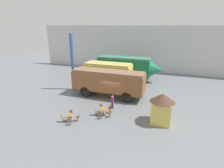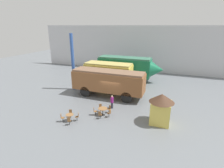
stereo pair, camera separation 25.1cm
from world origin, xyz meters
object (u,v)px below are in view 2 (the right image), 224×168
(passenger_coach_vintage, at_px, (108,72))
(ticket_kiosk, at_px, (161,107))
(passenger_coach_wooden, at_px, (108,81))
(cafe_chair_0, at_px, (101,107))
(streamlined_locomotive, at_px, (129,67))
(cafe_table_near, at_px, (103,110))
(cafe_table_mid, at_px, (70,116))
(visitor_person, at_px, (112,101))

(passenger_coach_vintage, relative_size, ticket_kiosk, 2.41)
(passenger_coach_wooden, bearing_deg, cafe_chair_0, -79.18)
(streamlined_locomotive, relative_size, ticket_kiosk, 3.63)
(passenger_coach_wooden, height_order, cafe_table_near, passenger_coach_wooden)
(ticket_kiosk, bearing_deg, cafe_chair_0, 178.88)
(cafe_chair_0, relative_size, ticket_kiosk, 0.29)
(passenger_coach_vintage, height_order, cafe_table_near, passenger_coach_vintage)
(cafe_chair_0, bearing_deg, cafe_table_mid, -73.95)
(cafe_chair_0, height_order, ticket_kiosk, ticket_kiosk)
(cafe_table_mid, height_order, ticket_kiosk, ticket_kiosk)
(cafe_chair_0, distance_m, ticket_kiosk, 6.44)
(passenger_coach_vintage, height_order, passenger_coach_wooden, passenger_coach_vintage)
(cafe_chair_0, bearing_deg, passenger_coach_wooden, 150.72)
(passenger_coach_vintage, xyz_separation_m, cafe_table_near, (3.04, -9.26, -1.46))
(passenger_coach_vintage, bearing_deg, cafe_chair_0, -73.85)
(passenger_coach_wooden, relative_size, ticket_kiosk, 3.14)
(streamlined_locomotive, xyz_separation_m, passenger_coach_wooden, (-0.63, -8.08, -0.15))
(cafe_table_near, xyz_separation_m, cafe_chair_0, (-0.55, 0.65, -0.12))
(streamlined_locomotive, bearing_deg, cafe_chair_0, -89.10)
(passenger_coach_wooden, distance_m, cafe_chair_0, 4.70)
(cafe_table_mid, bearing_deg, ticket_kiosk, 18.79)
(passenger_coach_vintage, height_order, ticket_kiosk, passenger_coach_vintage)
(cafe_table_near, relative_size, cafe_chair_0, 1.11)
(passenger_coach_wooden, distance_m, cafe_table_mid, 7.53)
(passenger_coach_vintage, bearing_deg, ticket_kiosk, -44.70)
(passenger_coach_vintage, bearing_deg, cafe_table_near, -71.81)
(streamlined_locomotive, distance_m, cafe_table_near, 13.17)
(streamlined_locomotive, height_order, cafe_chair_0, streamlined_locomotive)
(streamlined_locomotive, xyz_separation_m, cafe_table_mid, (-1.79, -15.34, -1.78))
(cafe_table_near, distance_m, cafe_table_mid, 3.42)
(passenger_coach_vintage, height_order, cafe_chair_0, passenger_coach_vintage)
(cafe_table_mid, xyz_separation_m, ticket_kiosk, (8.31, 2.83, 1.12))
(cafe_chair_0, bearing_deg, passenger_coach_vintage, 156.05)
(passenger_coach_vintage, xyz_separation_m, passenger_coach_wooden, (1.67, -4.30, 0.09))
(streamlined_locomotive, bearing_deg, ticket_kiosk, -62.46)
(ticket_kiosk, bearing_deg, passenger_coach_wooden, 148.21)
(cafe_table_mid, distance_m, visitor_person, 5.04)
(cafe_table_near, bearing_deg, visitor_person, 79.37)
(ticket_kiosk, bearing_deg, streamlined_locomotive, 117.54)
(streamlined_locomotive, relative_size, passenger_coach_wooden, 1.16)
(cafe_table_mid, bearing_deg, cafe_table_near, 42.26)
(passenger_coach_vintage, relative_size, visitor_person, 4.65)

